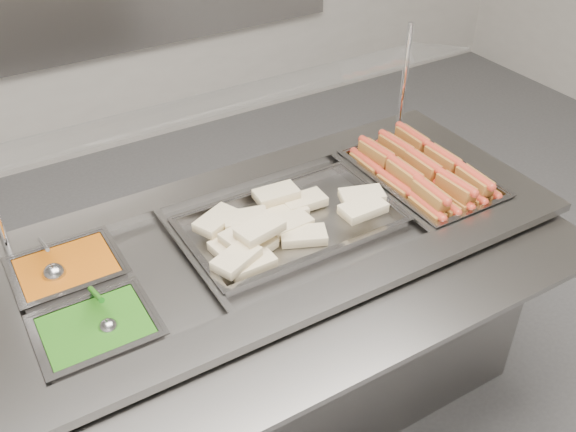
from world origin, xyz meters
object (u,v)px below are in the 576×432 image
steam_counter (276,323)px  serving_spoon (106,321)px  sneeze_guard (239,100)px  pan_wraps (291,227)px  pan_hotdogs (420,183)px  ladle (54,272)px

steam_counter → serving_spoon: serving_spoon is taller
sneeze_guard → pan_wraps: bearing=-75.0°
pan_hotdogs → serving_spoon: size_ratio=3.01×
ladle → serving_spoon: ladle is taller
pan_hotdogs → serving_spoon: serving_spoon is taller
sneeze_guard → pan_hotdogs: size_ratio=2.99×
steam_counter → ladle: size_ratio=9.42×
pan_hotdogs → serving_spoon: 1.14m
ladle → pan_hotdogs: bearing=-6.0°
pan_hotdogs → pan_wraps: same height
steam_counter → serving_spoon: (-0.56, -0.13, 0.42)m
sneeze_guard → serving_spoon: bearing=-149.4°
serving_spoon → steam_counter: bearing=13.4°
steam_counter → pan_hotdogs: bearing=-0.3°
sneeze_guard → pan_hotdogs: bearing=-19.6°
pan_hotdogs → serving_spoon: (-1.13, -0.13, 0.05)m
pan_hotdogs → ladle: ladle is taller
pan_wraps → steam_counter: bearing=179.7°
pan_wraps → ladle: size_ratio=3.41×
steam_counter → pan_wraps: 0.39m
sneeze_guard → ladle: size_ratio=8.26×
pan_hotdogs → ladle: (-1.19, 0.12, 0.04)m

